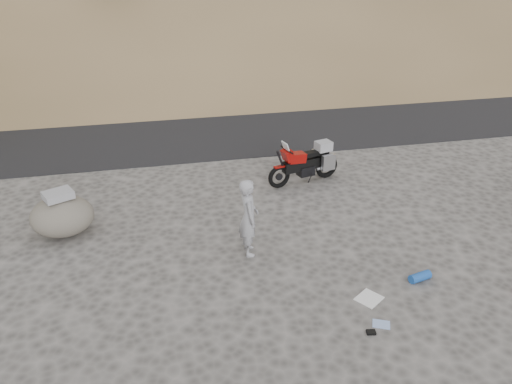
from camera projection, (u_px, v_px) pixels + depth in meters
ground at (313, 259)px, 10.20m from camera, size 140.00×140.00×0.00m
road at (235, 121)px, 18.06m from camera, size 120.00×7.00×0.05m
motorcycle at (307, 163)px, 13.29m from camera, size 2.11×0.93×1.28m
man at (249, 252)px, 10.45m from camera, size 0.42×0.62×1.67m
boulder at (62, 215)px, 10.91m from camera, size 1.59×1.44×1.06m
gear_white_cloth at (369, 298)px, 9.07m from camera, size 0.59×0.57×0.01m
gear_blue_mat at (420, 277)px, 9.52m from camera, size 0.47×0.28×0.18m
gear_glove_a at (371, 332)px, 8.27m from camera, size 0.17×0.13×0.04m
gear_blue_cloth at (381, 324)px, 8.46m from camera, size 0.36×0.32×0.01m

